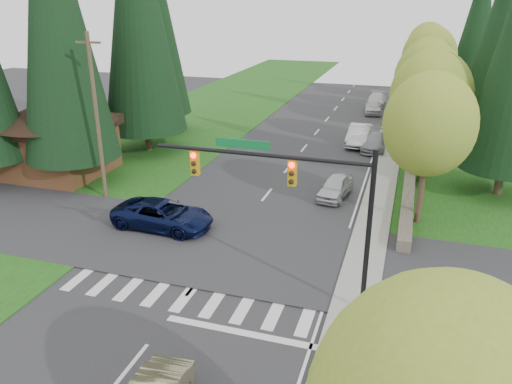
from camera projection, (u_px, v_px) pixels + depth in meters
The scene contains 29 objects.
ground at pixel (146, 346), 18.05m from camera, with size 120.00×120.00×0.00m, color #28282B.
grass_east at pixel (480, 192), 32.13m from camera, with size 14.00×110.00×0.06m, color #1F4311.
grass_west at pixel (125, 156), 39.43m from camera, with size 14.00×110.00×0.06m, color #1F4311.
cross_street at pixel (225, 247), 25.14m from camera, with size 120.00×8.00×0.10m, color #28282B.
sidewalk_east at pixel (385, 173), 35.60m from camera, with size 1.80×80.00×0.13m, color gray.
curb_east at pixel (373, 171), 35.84m from camera, with size 0.20×80.00×0.13m, color gray.
stone_wall_north at pixel (413, 142), 42.11m from camera, with size 0.70×40.00×0.70m, color #4C4438.
traffic_signal at pixel (296, 189), 18.98m from camera, with size 8.70×0.37×6.80m.
brown_building at pixel (57, 131), 34.41m from camera, with size 8.40×8.40×5.40m.
utility_pole at pixel (97, 117), 29.47m from camera, with size 1.60×0.24×10.00m.
decid_tree_0 at pixel (430, 125), 25.83m from camera, with size 4.80×4.80×8.37m.
decid_tree_1 at pixel (431, 97), 31.94m from camera, with size 5.20×5.20×8.80m.
decid_tree_2 at pixel (427, 79), 38.15m from camera, with size 5.00×5.00×8.82m.
decid_tree_3 at pixel (428, 70), 44.43m from camera, with size 5.00×5.00×8.55m.
decid_tree_4 at pixel (429, 57), 50.47m from camera, with size 5.40×5.40×9.18m.
decid_tree_5 at pixel (426, 55), 56.93m from camera, with size 4.80×4.80×8.30m.
decid_tree_6 at pixel (427, 46), 62.99m from camera, with size 5.20×5.20×8.86m.
conifer_w_a at pixel (55, 14), 30.16m from camera, with size 6.12×6.12×19.80m.
conifer_w_b at pixel (59, 27), 34.92m from camera, with size 5.44×5.44×17.80m.
conifer_w_c at pixel (137, 4), 36.79m from camera, with size 6.46×6.46×20.80m.
conifer_w_e at pixel (153, 15), 43.04m from camera, with size 5.78×5.78×18.80m.
conifer_e_b at pixel (512, 10), 40.04m from camera, with size 6.12×6.12×19.80m.
conifer_e_c at pixel (479, 21), 53.29m from camera, with size 5.10×5.10×16.80m.
suv_navy at pixel (163, 215), 27.00m from camera, with size 2.54×5.52×1.53m, color #0A1135.
parked_car_a at pixel (335, 187), 31.22m from camera, with size 1.57×3.91×1.33m, color silver.
parked_car_b at pixel (375, 142), 40.89m from camera, with size 1.86×4.58×1.33m, color gray.
parked_car_c at pixel (359, 135), 42.29m from camera, with size 1.74×4.98×1.64m, color silver.
parked_car_d at pixel (373, 107), 53.52m from camera, with size 1.71×4.24×1.44m, color silver.
parked_car_e at pixel (376, 100), 57.43m from camera, with size 1.92×4.72×1.37m, color #BCBCC1.
Camera 1 is at (8.25, -12.85, 11.83)m, focal length 35.00 mm.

